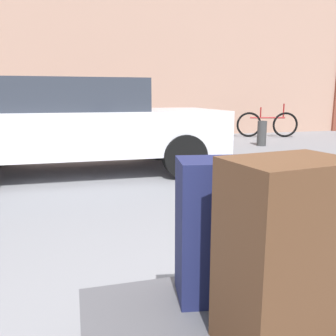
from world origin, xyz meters
TOP-DOWN VIEW (x-y plane):
  - luggage_cart at (0.00, 0.00)m, footprint 1.25×0.75m
  - suitcase_brown_rear_right at (0.03, -0.16)m, footprint 0.43×0.33m
  - suitcase_navy_stacked_top at (-0.05, 0.18)m, footprint 0.38×0.28m
  - parked_car at (-0.56, 4.57)m, footprint 4.31×1.94m
  - bicycle_leaning at (4.85, 8.19)m, footprint 1.69×0.60m
  - bollard_kerb_near at (2.25, 6.57)m, footprint 0.22×0.22m
  - bollard_kerb_mid at (3.77, 6.57)m, footprint 0.22×0.22m

SIDE VIEW (x-z plane):
  - luggage_cart at x=0.00m, z-range 0.10..0.44m
  - bollard_kerb_near at x=2.25m, z-range 0.00..0.59m
  - bollard_kerb_mid at x=3.77m, z-range 0.00..0.59m
  - bicycle_leaning at x=4.85m, z-range -0.11..0.85m
  - suitcase_navy_stacked_top at x=-0.05m, z-range 0.34..0.93m
  - suitcase_brown_rear_right at x=0.03m, z-range 0.34..0.98m
  - parked_car at x=-0.56m, z-range 0.05..1.47m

